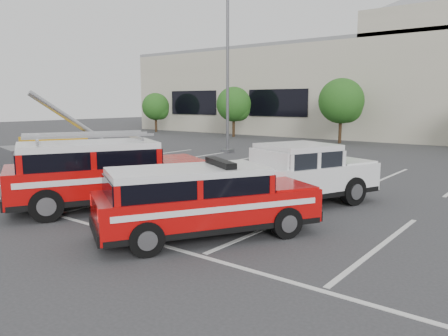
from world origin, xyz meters
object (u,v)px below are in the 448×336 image
object	(u,v)px
tree_far_left	(157,108)
fire_chief_suv	(203,206)
white_pickup	(284,182)
tree_left	(235,105)
utility_rig	(51,157)
ladder_suv	(105,178)
convention_building	(448,82)
tree_mid_left	(343,103)
light_pole_left	(228,67)

from	to	relation	value
tree_far_left	fire_chief_suv	bearing A→B (deg)	-41.65
fire_chief_suv	white_pickup	world-z (taller)	white_pickup
tree_left	utility_rig	xyz separation A→B (m)	(5.48, -20.96, -2.05)
ladder_suv	convention_building	bearing A→B (deg)	113.37
convention_building	utility_rig	bearing A→B (deg)	-107.33
convention_building	tree_far_left	bearing A→B (deg)	-158.63
tree_mid_left	ladder_suv	size ratio (longest dim) A/B	0.81
fire_chief_suv	utility_rig	xyz separation A→B (m)	(-11.30, 2.86, -0.01)
convention_building	tree_far_left	size ratio (longest dim) A/B	15.04
tree_far_left	ladder_suv	size ratio (longest dim) A/B	0.66
light_pole_left	fire_chief_suv	distance (m)	17.53
tree_far_left	tree_left	world-z (taller)	tree_left
fire_chief_suv	utility_rig	bearing A→B (deg)	-164.24
tree_left	light_pole_left	world-z (taller)	light_pole_left
tree_left	white_pickup	size ratio (longest dim) A/B	0.69
tree_far_left	utility_rig	bearing A→B (deg)	-53.55
light_pole_left	utility_rig	size ratio (longest dim) A/B	2.30
tree_far_left	white_pickup	xyz separation A→B (m)	(26.76, -20.07, -1.76)
fire_chief_suv	white_pickup	distance (m)	3.75
convention_building	ladder_suv	xyz separation A→B (m)	(-2.46, -33.28, -3.83)
tree_left	light_pole_left	xyz separation A→B (m)	(6.91, -10.05, 2.41)
tree_left	tree_mid_left	xyz separation A→B (m)	(10.00, 0.00, 0.27)
ladder_suv	utility_rig	bearing A→B (deg)	-171.69
tree_far_left	convention_building	bearing A→B (deg)	21.37
tree_left	ladder_suv	world-z (taller)	tree_left
fire_chief_suv	tree_left	bearing A→B (deg)	155.13
tree_far_left	tree_mid_left	distance (m)	20.01
white_pickup	utility_rig	world-z (taller)	utility_rig
light_pole_left	ladder_suv	xyz separation A→B (m)	(5.72, -13.42, -4.30)
tree_left	white_pickup	world-z (taller)	tree_left
convention_building	tree_far_left	distance (m)	27.03
white_pickup	ladder_suv	size ratio (longest dim) A/B	1.06
tree_far_left	white_pickup	size ratio (longest dim) A/B	0.62
tree_mid_left	fire_chief_suv	size ratio (longest dim) A/B	0.91
tree_mid_left	utility_rig	size ratio (longest dim) A/B	1.09
tree_left	utility_rig	world-z (taller)	tree_left
tree_far_left	utility_rig	xyz separation A→B (m)	(15.48, -20.96, -1.78)
convention_building	white_pickup	distance (m)	30.20
convention_building	light_pole_left	xyz separation A→B (m)	(-8.18, -19.86, 0.47)
tree_mid_left	utility_rig	xyz separation A→B (m)	(-4.52, -20.96, -2.32)
light_pole_left	utility_rig	bearing A→B (deg)	-97.43
convention_building	fire_chief_suv	distance (m)	33.92
tree_mid_left	light_pole_left	xyz separation A→B (m)	(-3.09, -10.05, 2.14)
tree_left	fire_chief_suv	bearing A→B (deg)	-54.83
light_pole_left	convention_building	bearing A→B (deg)	67.61
tree_far_left	ladder_suv	distance (m)	32.64
convention_building	tree_mid_left	bearing A→B (deg)	-117.40
tree_left	white_pickup	bearing A→B (deg)	-50.13
tree_far_left	ladder_suv	world-z (taller)	tree_far_left
tree_left	utility_rig	size ratio (longest dim) A/B	0.99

